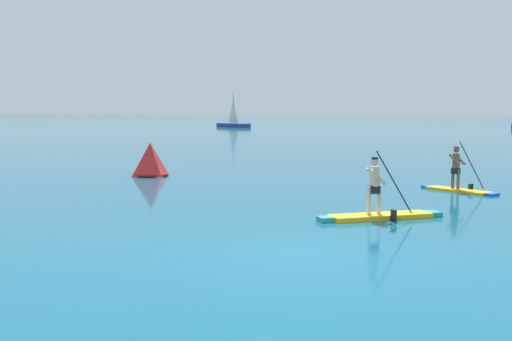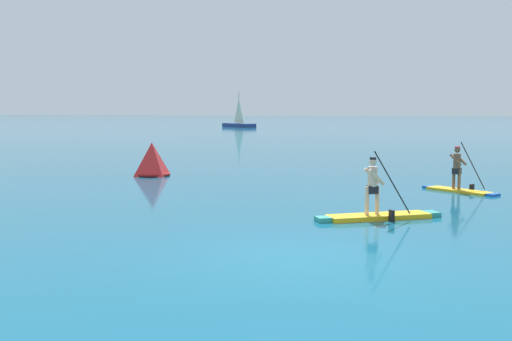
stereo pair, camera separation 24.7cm
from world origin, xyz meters
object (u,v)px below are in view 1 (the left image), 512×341
(paddleboarder_far_right, at_px, (458,181))
(sailboat_left_horizon, at_px, (233,123))
(race_marker_buoy, at_px, (150,161))
(paddleboarder_mid_center, at_px, (380,208))

(paddleboarder_far_right, bearing_deg, sailboat_left_horizon, 151.07)
(race_marker_buoy, height_order, sailboat_left_horizon, sailboat_left_horizon)
(paddleboarder_far_right, relative_size, race_marker_buoy, 1.39)
(race_marker_buoy, bearing_deg, paddleboarder_mid_center, -39.79)
(paddleboarder_mid_center, height_order, paddleboarder_far_right, paddleboarder_mid_center)
(paddleboarder_far_right, distance_m, sailboat_left_horizon, 76.02)
(race_marker_buoy, xyz_separation_m, sailboat_left_horizon, (-15.11, 68.45, -0.09))
(paddleboarder_mid_center, height_order, sailboat_left_horizon, sailboat_left_horizon)
(paddleboarder_far_right, bearing_deg, race_marker_buoy, -150.44)
(paddleboarder_mid_center, bearing_deg, sailboat_left_horizon, 78.76)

